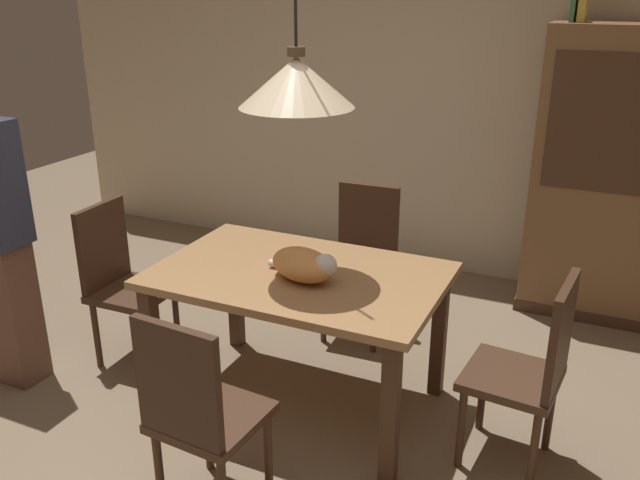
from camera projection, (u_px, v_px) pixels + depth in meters
name	position (u px, v px, depth m)	size (l,w,h in m)	color
ground	(255.00, 467.00, 3.06)	(10.00, 10.00, 0.00)	#847056
back_wall	(433.00, 75.00, 4.78)	(6.40, 0.10, 2.90)	beige
dining_table	(299.00, 291.00, 3.30)	(1.40, 0.90, 0.75)	#A87A4C
chair_near_front	(198.00, 410.00, 2.60)	(0.43, 0.43, 0.93)	#472D1E
chair_left_side	(121.00, 277.00, 3.78)	(0.41, 0.41, 0.93)	#472D1E
chair_far_back	(362.00, 255.00, 4.09)	(0.42, 0.42, 0.93)	#472D1E
chair_right_side	(531.00, 366.00, 2.90)	(0.43, 0.43, 0.93)	#472D1E
cat_sleeping	(304.00, 265.00, 3.15)	(0.40, 0.32, 0.16)	#E59951
pendant_lamp	(296.00, 81.00, 2.93)	(0.52, 0.52, 1.30)	beige
hutch_bookcase	(625.00, 185.00, 4.17)	(1.12, 0.45, 1.85)	brown
book_yellow_short	(583.00, 6.00, 3.95)	(0.04, 0.20, 0.18)	gold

